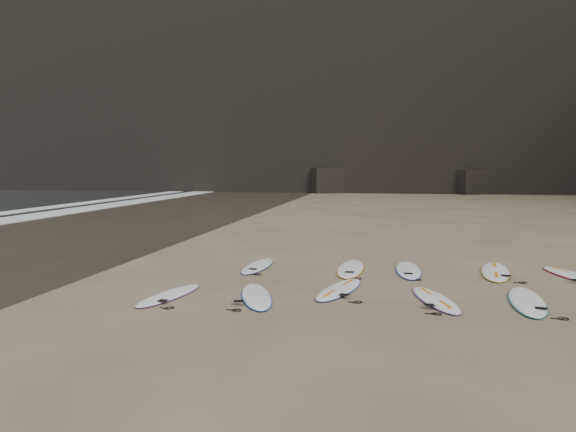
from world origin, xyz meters
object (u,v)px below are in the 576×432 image
surfboard_2 (339,289)px  surfboard_7 (408,270)px  surfboard_8 (495,271)px  surfboard_5 (258,266)px  surfboard_6 (351,268)px  surfboard_9 (576,276)px  surfboard_4 (527,301)px  surfboard_1 (256,296)px  surfboard_3 (435,299)px  surfboard_0 (169,295)px

surfboard_2 → surfboard_7: size_ratio=0.97×
surfboard_8 → surfboard_5: bearing=-169.2°
surfboard_6 → surfboard_9: surfboard_6 is taller
surfboard_6 → surfboard_7: bearing=3.6°
surfboard_7 → surfboard_9: 4.07m
surfboard_4 → surfboard_7: surfboard_4 is taller
surfboard_5 → surfboard_2: bearing=-43.4°
surfboard_1 → surfboard_9: size_ratio=0.94×
surfboard_1 → surfboard_7: size_ratio=0.96×
surfboard_8 → surfboard_1: bearing=-137.3°
surfboard_4 → surfboard_9: (1.81, 2.92, -0.00)m
surfboard_6 → surfboard_9: bearing=0.5°
surfboard_1 → surfboard_8: surfboard_8 is taller
surfboard_3 → surfboard_8: surfboard_8 is taller
surfboard_0 → surfboard_7: surfboard_7 is taller
surfboard_5 → surfboard_4: bearing=-22.7°
surfboard_0 → surfboard_8: bearing=39.3°
surfboard_1 → surfboard_5: (-0.78, 3.48, -0.00)m
surfboard_3 → surfboard_4: 1.83m
surfboard_0 → surfboard_3: size_ratio=0.96×
surfboard_3 → surfboard_4: size_ratio=0.89×
surfboard_5 → surfboard_9: (8.11, -0.03, 0.00)m
surfboard_1 → surfboard_7: (3.26, 3.58, 0.00)m
surfboard_1 → surfboard_7: bearing=30.0°
surfboard_2 → surfboard_9: 6.18m
surfboard_8 → surfboard_9: bearing=-0.7°
surfboard_2 → surfboard_8: surfboard_8 is taller
surfboard_9 → surfboard_8: bearing=154.3°
surfboard_9 → surfboard_7: bearing=161.5°
surfboard_3 → surfboard_5: size_ratio=0.98×
surfboard_7 → surfboard_9: size_ratio=0.98×
surfboard_8 → surfboard_9: size_ratio=1.07×
surfboard_3 → surfboard_9: 4.77m
surfboard_0 → surfboard_7: (5.11, 3.80, 0.01)m
surfboard_5 → surfboard_7: size_ratio=0.95×
surfboard_3 → surfboard_7: size_ratio=0.93×
surfboard_2 → surfboard_8: size_ratio=0.89×
surfboard_3 → surfboard_7: 3.25m
surfboard_2 → surfboard_6: bearing=102.2°
surfboard_2 → surfboard_7: 3.07m
surfboard_3 → surfboard_5: (-4.48, 3.12, 0.00)m
surfboard_2 → surfboard_4: surfboard_4 is taller
surfboard_2 → surfboard_6: 2.56m
surfboard_0 → surfboard_5: size_ratio=0.94×
surfboard_2 → surfboard_5: surfboard_2 is taller
surfboard_0 → surfboard_3: bearing=16.8°
surfboard_7 → surfboard_1: bearing=-133.8°
surfboard_9 → surfboard_0: bearing=-174.9°
surfboard_0 → surfboard_4: bearing=16.7°
surfboard_7 → surfboard_4: bearing=-55.1°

